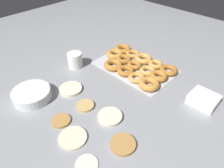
{
  "coord_description": "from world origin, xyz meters",
  "views": [
    {
      "loc": [
        -0.51,
        0.45,
        0.69
      ],
      "look_at": [
        0.05,
        -0.12,
        0.04
      ],
      "focal_mm": 32.0,
      "sensor_mm": 36.0,
      "label": 1
    }
  ],
  "objects_px": {
    "pancake_6": "(85,106)",
    "batter_bowl": "(32,95)",
    "pancake_1": "(87,164)",
    "pancake_4": "(110,117)",
    "paper_cup": "(75,60)",
    "donut_tray": "(136,65)",
    "pancake_3": "(61,121)",
    "pancake_5": "(71,89)",
    "pancake_2": "(73,138)",
    "pancake_0": "(123,144)",
    "container_stack": "(204,99)"
  },
  "relations": [
    {
      "from": "pancake_1",
      "to": "paper_cup",
      "type": "relative_size",
      "value": 0.96
    },
    {
      "from": "pancake_0",
      "to": "donut_tray",
      "type": "xyz_separation_m",
      "value": [
        0.31,
        -0.46,
        0.01
      ]
    },
    {
      "from": "pancake_2",
      "to": "pancake_4",
      "type": "bearing_deg",
      "value": -99.63
    },
    {
      "from": "pancake_6",
      "to": "batter_bowl",
      "type": "bearing_deg",
      "value": 31.45
    },
    {
      "from": "pancake_4",
      "to": "pancake_5",
      "type": "bearing_deg",
      "value": 1.03
    },
    {
      "from": "pancake_2",
      "to": "pancake_3",
      "type": "distance_m",
      "value": 0.11
    },
    {
      "from": "batter_bowl",
      "to": "paper_cup",
      "type": "distance_m",
      "value": 0.34
    },
    {
      "from": "pancake_3",
      "to": "paper_cup",
      "type": "height_order",
      "value": "paper_cup"
    },
    {
      "from": "pancake_0",
      "to": "pancake_2",
      "type": "distance_m",
      "value": 0.21
    },
    {
      "from": "pancake_6",
      "to": "batter_bowl",
      "type": "xyz_separation_m",
      "value": [
        0.24,
        0.14,
        0.02
      ]
    },
    {
      "from": "donut_tray",
      "to": "paper_cup",
      "type": "xyz_separation_m",
      "value": [
        0.27,
        0.24,
        0.03
      ]
    },
    {
      "from": "pancake_1",
      "to": "pancake_5",
      "type": "height_order",
      "value": "pancake_5"
    },
    {
      "from": "pancake_1",
      "to": "paper_cup",
      "type": "bearing_deg",
      "value": -34.74
    },
    {
      "from": "pancake_2",
      "to": "batter_bowl",
      "type": "height_order",
      "value": "batter_bowl"
    },
    {
      "from": "pancake_0",
      "to": "paper_cup",
      "type": "relative_size",
      "value": 1.16
    },
    {
      "from": "container_stack",
      "to": "pancake_4",
      "type": "bearing_deg",
      "value": 55.71
    },
    {
      "from": "donut_tray",
      "to": "batter_bowl",
      "type": "distance_m",
      "value": 0.6
    },
    {
      "from": "batter_bowl",
      "to": "container_stack",
      "type": "relative_size",
      "value": 1.47
    },
    {
      "from": "pancake_2",
      "to": "paper_cup",
      "type": "relative_size",
      "value": 1.32
    },
    {
      "from": "pancake_1",
      "to": "paper_cup",
      "type": "height_order",
      "value": "paper_cup"
    },
    {
      "from": "pancake_1",
      "to": "pancake_5",
      "type": "distance_m",
      "value": 0.44
    },
    {
      "from": "pancake_3",
      "to": "donut_tray",
      "type": "bearing_deg",
      "value": -87.17
    },
    {
      "from": "pancake_5",
      "to": "batter_bowl",
      "type": "relative_size",
      "value": 0.63
    },
    {
      "from": "pancake_4",
      "to": "pancake_5",
      "type": "distance_m",
      "value": 0.28
    },
    {
      "from": "pancake_4",
      "to": "batter_bowl",
      "type": "relative_size",
      "value": 0.59
    },
    {
      "from": "pancake_5",
      "to": "pancake_3",
      "type": "bearing_deg",
      "value": 131.4
    },
    {
      "from": "pancake_5",
      "to": "donut_tray",
      "type": "relative_size",
      "value": 0.25
    },
    {
      "from": "pancake_0",
      "to": "donut_tray",
      "type": "distance_m",
      "value": 0.56
    },
    {
      "from": "pancake_1",
      "to": "batter_bowl",
      "type": "distance_m",
      "value": 0.47
    },
    {
      "from": "pancake_2",
      "to": "pancake_1",
      "type": "bearing_deg",
      "value": 164.35
    },
    {
      "from": "pancake_4",
      "to": "donut_tray",
      "type": "height_order",
      "value": "donut_tray"
    },
    {
      "from": "pancake_0",
      "to": "pancake_2",
      "type": "xyz_separation_m",
      "value": [
        0.17,
        0.12,
        -0.0
      ]
    },
    {
      "from": "paper_cup",
      "to": "container_stack",
      "type": "bearing_deg",
      "value": -162.17
    },
    {
      "from": "batter_bowl",
      "to": "pancake_5",
      "type": "bearing_deg",
      "value": -117.02
    },
    {
      "from": "pancake_3",
      "to": "batter_bowl",
      "type": "xyz_separation_m",
      "value": [
        0.23,
        0.01,
        0.02
      ]
    },
    {
      "from": "donut_tray",
      "to": "pancake_3",
      "type": "bearing_deg",
      "value": 92.83
    },
    {
      "from": "pancake_1",
      "to": "batter_bowl",
      "type": "xyz_separation_m",
      "value": [
        0.47,
        -0.05,
        0.02
      ]
    },
    {
      "from": "pancake_3",
      "to": "paper_cup",
      "type": "bearing_deg",
      "value": -46.56
    },
    {
      "from": "batter_bowl",
      "to": "donut_tray",
      "type": "bearing_deg",
      "value": -109.36
    },
    {
      "from": "pancake_1",
      "to": "pancake_2",
      "type": "height_order",
      "value": "same"
    },
    {
      "from": "pancake_5",
      "to": "container_stack",
      "type": "height_order",
      "value": "container_stack"
    },
    {
      "from": "pancake_6",
      "to": "paper_cup",
      "type": "distance_m",
      "value": 0.36
    },
    {
      "from": "pancake_5",
      "to": "batter_bowl",
      "type": "distance_m",
      "value": 0.19
    },
    {
      "from": "pancake_5",
      "to": "paper_cup",
      "type": "xyz_separation_m",
      "value": [
        0.16,
        -0.16,
        0.04
      ]
    },
    {
      "from": "pancake_4",
      "to": "donut_tray",
      "type": "bearing_deg",
      "value": -66.76
    },
    {
      "from": "paper_cup",
      "to": "pancake_1",
      "type": "bearing_deg",
      "value": 145.26
    },
    {
      "from": "pancake_6",
      "to": "container_stack",
      "type": "relative_size",
      "value": 0.65
    },
    {
      "from": "pancake_4",
      "to": "paper_cup",
      "type": "distance_m",
      "value": 0.47
    },
    {
      "from": "pancake_1",
      "to": "pancake_3",
      "type": "distance_m",
      "value": 0.24
    },
    {
      "from": "pancake_1",
      "to": "pancake_3",
      "type": "relative_size",
      "value": 1.01
    }
  ]
}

